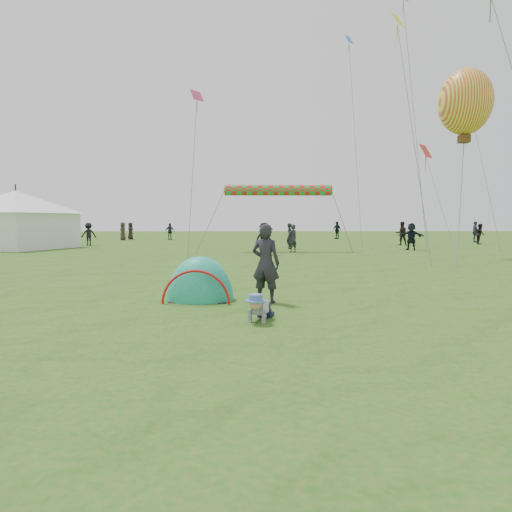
{
  "coord_description": "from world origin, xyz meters",
  "views": [
    {
      "loc": [
        0.55,
        -7.48,
        1.84
      ],
      "look_at": [
        0.79,
        3.22,
        1.0
      ],
      "focal_mm": 32.0,
      "sensor_mm": 36.0,
      "label": 1
    }
  ],
  "objects_px": {
    "crawling_toddler": "(259,307)",
    "standing_adult": "(266,263)",
    "popup_tent": "(200,300)",
    "event_marquee": "(17,218)",
    "balloon_kite": "(465,106)"
  },
  "relations": [
    {
      "from": "crawling_toddler",
      "to": "standing_adult",
      "type": "distance_m",
      "value": 2.01
    },
    {
      "from": "event_marquee",
      "to": "popup_tent",
      "type": "bearing_deg",
      "value": -35.72
    },
    {
      "from": "standing_adult",
      "to": "event_marquee",
      "type": "relative_size",
      "value": 0.3
    },
    {
      "from": "popup_tent",
      "to": "standing_adult",
      "type": "bearing_deg",
      "value": -10.37
    },
    {
      "from": "standing_adult",
      "to": "event_marquee",
      "type": "xyz_separation_m",
      "value": [
        -15.38,
        19.98,
        1.14
      ]
    },
    {
      "from": "popup_tent",
      "to": "balloon_kite",
      "type": "height_order",
      "value": "balloon_kite"
    },
    {
      "from": "popup_tent",
      "to": "standing_adult",
      "type": "xyz_separation_m",
      "value": [
        1.51,
        -0.38,
        0.88
      ]
    },
    {
      "from": "standing_adult",
      "to": "event_marquee",
      "type": "height_order",
      "value": "event_marquee"
    },
    {
      "from": "crawling_toddler",
      "to": "standing_adult",
      "type": "xyz_separation_m",
      "value": [
        0.2,
        1.91,
        0.61
      ]
    },
    {
      "from": "standing_adult",
      "to": "popup_tent",
      "type": "bearing_deg",
      "value": 8.99
    },
    {
      "from": "popup_tent",
      "to": "event_marquee",
      "type": "relative_size",
      "value": 0.34
    },
    {
      "from": "crawling_toddler",
      "to": "standing_adult",
      "type": "height_order",
      "value": "standing_adult"
    },
    {
      "from": "crawling_toddler",
      "to": "balloon_kite",
      "type": "distance_m",
      "value": 19.33
    },
    {
      "from": "balloon_kite",
      "to": "event_marquee",
      "type": "bearing_deg",
      "value": 163.97
    },
    {
      "from": "crawling_toddler",
      "to": "balloon_kite",
      "type": "relative_size",
      "value": 0.2
    }
  ]
}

